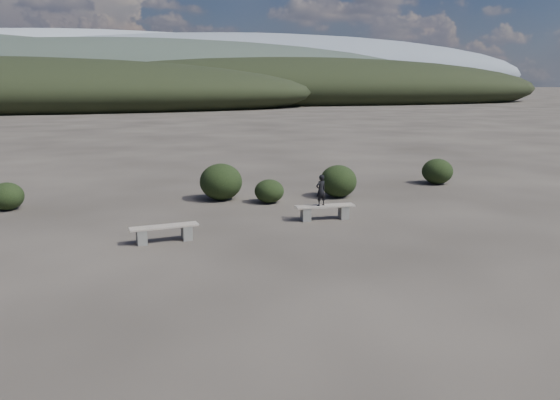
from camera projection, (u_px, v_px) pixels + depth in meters
name	position (u px, v px, depth m)	size (l,w,h in m)	color
ground	(324.00, 279.00, 12.23)	(1200.00, 1200.00, 0.00)	#2E2924
bench_left	(164.00, 232.00, 15.05)	(1.90, 0.60, 0.47)	slate
bench_right	(325.00, 211.00, 17.51)	(1.93, 0.47, 0.48)	slate
seated_person	(321.00, 190.00, 17.34)	(0.36, 0.24, 1.00)	black
shrub_b	(221.00, 182.00, 20.49)	(1.60, 1.60, 1.37)	black
shrub_c	(269.00, 191.00, 20.01)	(1.08, 1.08, 0.87)	black
shrub_d	(338.00, 181.00, 20.99)	(1.42, 1.42, 1.24)	black
shrub_e	(437.00, 171.00, 23.77)	(1.33, 1.33, 1.11)	black
shrub_f	(7.00, 196.00, 18.86)	(1.14, 1.14, 0.96)	black
mountain_ridges	(120.00, 73.00, 327.70)	(500.00, 400.00, 56.00)	black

